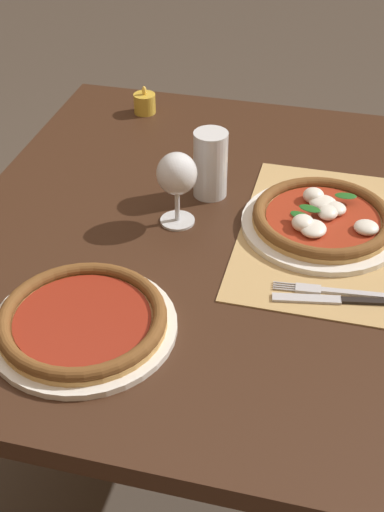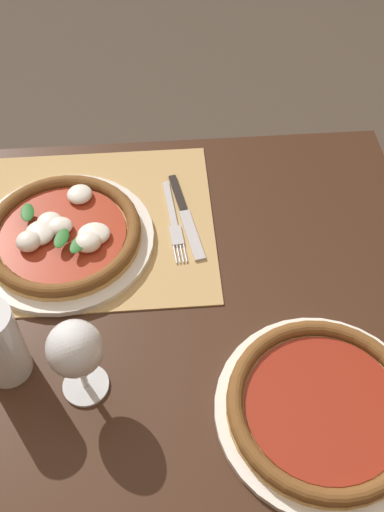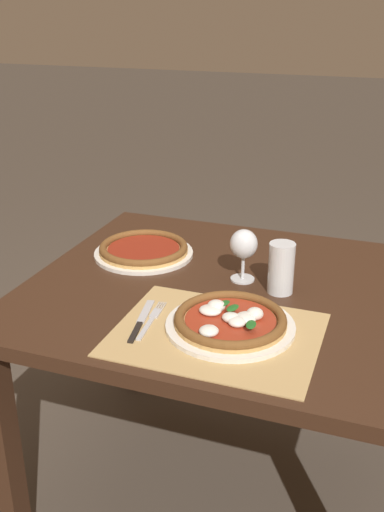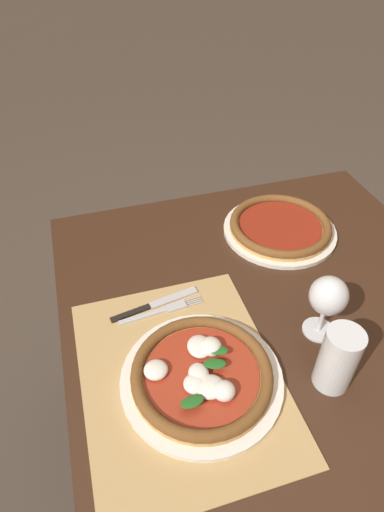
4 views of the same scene
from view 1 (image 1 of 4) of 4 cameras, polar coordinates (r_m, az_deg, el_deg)
The scene contains 10 objects.
ground_plane at distance 1.95m, azimuth 0.80°, elevation -15.69°, with size 24.00×24.00×0.00m, color #473D33.
dining_table at distance 1.49m, azimuth 1.01°, elevation -0.85°, with size 1.18×0.98×0.74m.
paper_placemat at distance 1.43m, azimuth 11.71°, elevation 1.50°, with size 0.50×0.39×0.00m, color tan.
pizza_near at distance 1.43m, azimuth 10.41°, elevation 2.93°, with size 0.32×0.32×0.05m.
pizza_far at distance 1.20m, azimuth -8.75°, elevation -5.17°, with size 0.31×0.31×0.04m.
wine_glass at distance 1.39m, azimuth -1.23°, elevation 6.34°, with size 0.08×0.08×0.16m.
pint_glass at distance 1.50m, azimuth 1.48°, elevation 7.26°, with size 0.07×0.07×0.15m.
fork at distance 1.29m, azimuth 10.87°, elevation -2.73°, with size 0.04×0.20×0.00m.
knife at distance 1.27m, azimuth 11.26°, elevation -3.46°, with size 0.05×0.21×0.01m.
votive_candle at distance 1.87m, azimuth -3.81°, elevation 12.04°, with size 0.06×0.06×0.07m.
Camera 1 is at (-1.15, -0.26, 1.56)m, focal length 50.00 mm.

